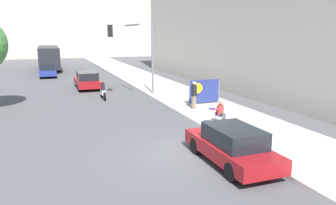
# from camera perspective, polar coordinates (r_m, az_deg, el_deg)

# --- Properties ---
(ground_plane) EXTENTS (160.00, 160.00, 0.00)m
(ground_plane) POSITION_cam_1_polar(r_m,az_deg,el_deg) (13.02, 3.62, -8.98)
(ground_plane) COLOR #4F4F51
(sidewalk_curb) EXTENTS (4.39, 90.00, 0.18)m
(sidewalk_curb) POSITION_cam_1_polar(r_m,az_deg,el_deg) (28.07, -0.83, 2.50)
(sidewalk_curb) COLOR beige
(sidewalk_curb) RESTS_ON ground_plane
(building_backdrop_right) EXTENTS (10.00, 32.00, 15.15)m
(building_backdrop_right) POSITION_cam_1_polar(r_m,az_deg,el_deg) (33.55, 14.29, 16.49)
(building_backdrop_right) COLOR #BCB2A3
(building_backdrop_right) RESTS_ON ground_plane
(seated_protester) EXTENTS (0.97, 0.77, 1.16)m
(seated_protester) POSITION_cam_1_polar(r_m,az_deg,el_deg) (16.68, 9.16, -1.61)
(seated_protester) COLOR #474C56
(seated_protester) RESTS_ON sidewalk_curb
(jogger_on_sidewalk) EXTENTS (0.34, 0.34, 1.69)m
(jogger_on_sidewalk) POSITION_cam_1_polar(r_m,az_deg,el_deg) (19.77, 4.55, 1.31)
(jogger_on_sidewalk) COLOR #756651
(jogger_on_sidewalk) RESTS_ON sidewalk_curb
(protest_banner) EXTENTS (2.18, 0.06, 1.58)m
(protest_banner) POSITION_cam_1_polar(r_m,az_deg,el_deg) (21.27, 6.29, 1.98)
(protest_banner) COLOR slate
(protest_banner) RESTS_ON sidewalk_curb
(traffic_light_pole) EXTENTS (3.41, 3.18, 5.40)m
(traffic_light_pole) POSITION_cam_1_polar(r_m,az_deg,el_deg) (24.32, -5.48, 9.95)
(traffic_light_pole) COLOR slate
(traffic_light_pole) RESTS_ON sidewalk_curb
(parked_car_curbside) EXTENTS (1.75, 4.32, 1.41)m
(parked_car_curbside) POSITION_cam_1_polar(r_m,az_deg,el_deg) (12.08, 11.07, -7.31)
(parked_car_curbside) COLOR maroon
(parked_car_curbside) RESTS_ON ground_plane
(car_on_road_nearest) EXTENTS (1.89, 4.80, 1.43)m
(car_on_road_nearest) POSITION_cam_1_polar(r_m,az_deg,el_deg) (29.35, -13.87, 3.81)
(car_on_road_nearest) COLOR maroon
(car_on_road_nearest) RESTS_ON ground_plane
(car_on_road_midblock) EXTENTS (1.74, 4.17, 1.47)m
(car_on_road_midblock) POSITION_cam_1_polar(r_m,az_deg,el_deg) (38.60, -20.23, 5.28)
(car_on_road_midblock) COLOR navy
(car_on_road_midblock) RESTS_ON ground_plane
(city_bus_on_road) EXTENTS (2.48, 12.25, 3.02)m
(city_bus_on_road) POSITION_cam_1_polar(r_m,az_deg,el_deg) (47.06, -20.06, 7.57)
(city_bus_on_road) COLOR #232328
(city_bus_on_road) RESTS_ON ground_plane
(motorcycle_on_road) EXTENTS (0.28, 2.06, 1.25)m
(motorcycle_on_road) POSITION_cam_1_polar(r_m,az_deg,el_deg) (24.23, -11.27, 1.87)
(motorcycle_on_road) COLOR white
(motorcycle_on_road) RESTS_ON ground_plane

